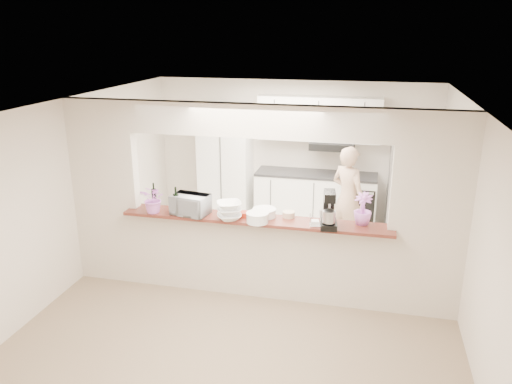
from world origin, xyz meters
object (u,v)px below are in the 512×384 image
(person, at_px, (348,198))
(stand_mixer, at_px, (329,211))
(toaster_oven, at_px, (190,205))
(refrigerator, at_px, (411,185))

(person, bearing_deg, stand_mixer, 121.42)
(toaster_oven, bearing_deg, person, 54.41)
(toaster_oven, height_order, stand_mixer, stand_mixer)
(toaster_oven, xyz_separation_m, stand_mixer, (1.74, -0.03, 0.07))
(stand_mixer, relative_size, person, 0.28)
(refrigerator, xyz_separation_m, stand_mixer, (-1.14, -2.78, 0.44))
(toaster_oven, distance_m, stand_mixer, 1.75)
(toaster_oven, distance_m, person, 2.71)
(toaster_oven, relative_size, stand_mixer, 1.02)
(stand_mixer, xyz_separation_m, person, (0.14, 1.94, -0.47))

